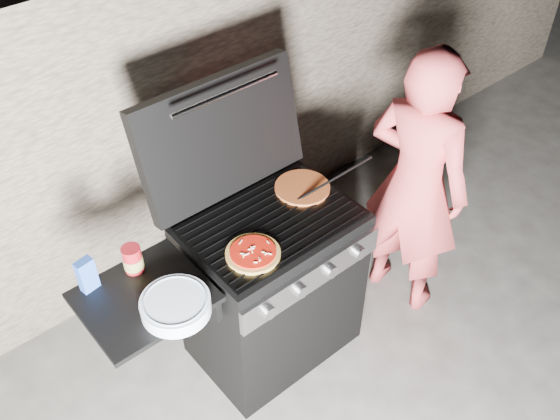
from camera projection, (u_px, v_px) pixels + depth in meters
ground at (273, 342)px, 3.44m from camera, size 50.00×50.00×0.00m
stone_wall at (151, 123)px, 3.43m from camera, size 8.00×0.35×1.80m
gas_grill at (233, 313)px, 3.01m from camera, size 1.34×0.79×0.91m
pizza_topped at (253, 253)px, 2.66m from camera, size 0.26×0.26×0.03m
pizza_plain at (302, 188)px, 2.99m from camera, size 0.34×0.34×0.01m
sauce_jar at (133, 259)px, 2.58m from camera, size 0.10×0.10×0.12m
blue_carton at (87, 275)px, 2.49m from camera, size 0.08×0.05×0.16m
plate_stack at (176, 306)px, 2.43m from camera, size 0.30×0.30×0.06m
person at (415, 186)px, 3.21m from camera, size 0.47×0.63×1.57m
tongs at (333, 179)px, 2.98m from camera, size 0.45×0.07×0.09m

